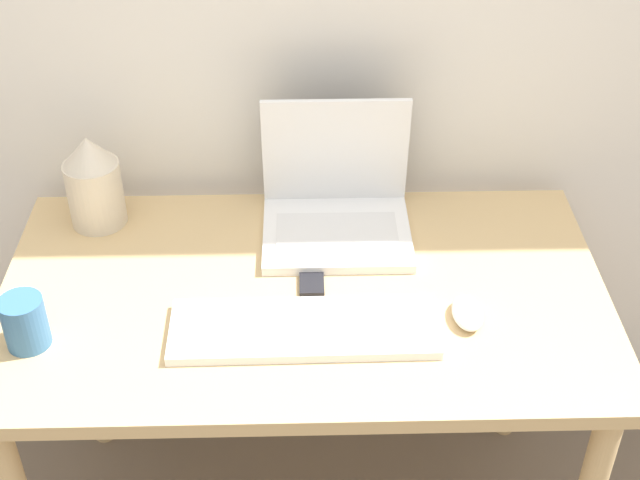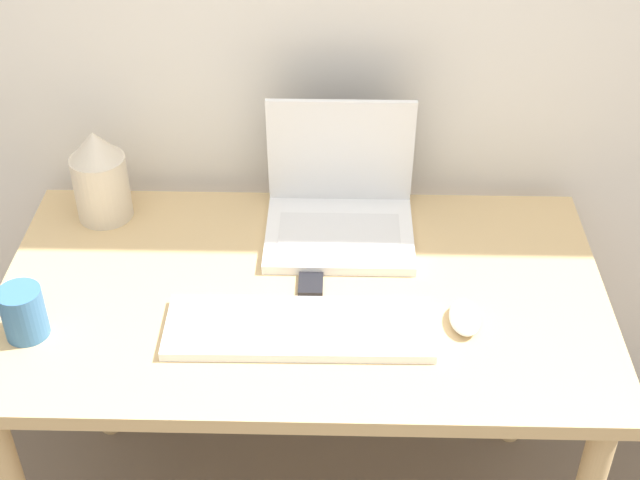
# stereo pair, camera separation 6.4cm
# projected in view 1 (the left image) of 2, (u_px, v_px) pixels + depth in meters

# --- Properties ---
(desk) EXTENTS (1.15, 0.66, 0.71)m
(desk) POSITION_uv_depth(u_px,v_px,m) (303.00, 328.00, 1.74)
(desk) COLOR tan
(desk) RESTS_ON ground_plane
(laptop) EXTENTS (0.30, 0.25, 0.27)m
(laptop) POSITION_uv_depth(u_px,v_px,m) (335.00, 204.00, 1.81)
(laptop) COLOR white
(laptop) RESTS_ON desk
(keyboard) EXTENTS (0.48, 0.16, 0.02)m
(keyboard) POSITION_uv_depth(u_px,v_px,m) (302.00, 329.00, 1.58)
(keyboard) COLOR white
(keyboard) RESTS_ON desk
(mouse) EXTENTS (0.06, 0.10, 0.03)m
(mouse) POSITION_uv_depth(u_px,v_px,m) (467.00, 313.00, 1.61)
(mouse) COLOR white
(mouse) RESTS_ON desk
(vase) EXTENTS (0.11, 0.11, 0.20)m
(vase) POSITION_uv_depth(u_px,v_px,m) (93.00, 182.00, 1.80)
(vase) COLOR beige
(vase) RESTS_ON desk
(mp3_player) EXTENTS (0.05, 0.06, 0.01)m
(mp3_player) POSITION_uv_depth(u_px,v_px,m) (311.00, 284.00, 1.69)
(mp3_player) COLOR black
(mp3_player) RESTS_ON desk
(mug) EXTENTS (0.08, 0.08, 0.10)m
(mug) POSITION_uv_depth(u_px,v_px,m) (24.00, 322.00, 1.54)
(mug) COLOR teal
(mug) RESTS_ON desk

